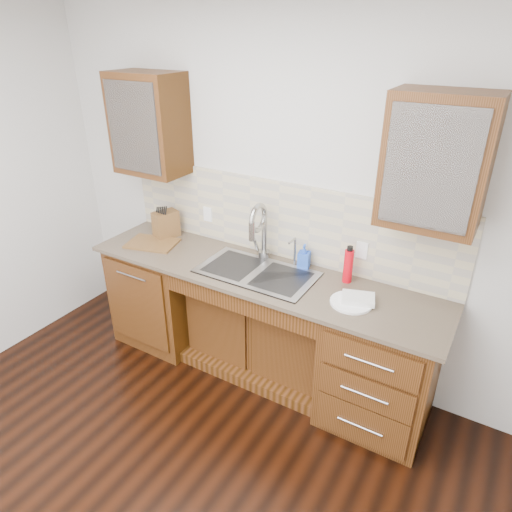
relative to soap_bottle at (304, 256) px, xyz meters
The scene contains 23 objects.
wall_back 0.45m from the soap_bottle, 150.33° to the left, with size 4.00×0.10×2.70m, color silver.
base_cabinet_left 1.34m from the soap_bottle, 169.82° to the right, with size 0.70×0.62×0.88m, color #593014.
base_cabinet_center 0.71m from the soap_bottle, 153.50° to the right, with size 1.20×0.44×0.70m, color #593014.
base_cabinet_right 0.92m from the soap_bottle, 17.21° to the right, with size 0.70×0.62×0.88m, color #593014.
countertop 0.36m from the soap_bottle, 137.57° to the right, with size 2.70×0.65×0.03m, color #84705B.
backsplash 0.33m from the soap_bottle, 161.82° to the left, with size 2.70×0.02×0.59m, color beige.
sink 0.39m from the soap_bottle, 135.77° to the right, with size 0.84×0.46×0.19m, color #9E9EA5.
faucet 0.34m from the soap_bottle, behind, with size 0.04×0.04×0.40m, color #999993.
filter_tap 0.08m from the soap_bottle, behind, with size 0.02×0.02×0.24m, color #999993.
upper_cabinet_left 1.54m from the soap_bottle, behind, with size 0.55×0.34×0.75m, color #593014.
upper_cabinet_right 1.15m from the soap_bottle, ahead, with size 0.55×0.34×0.75m, color #593014.
outlet_left 0.91m from the soap_bottle, behind, with size 0.08×0.01×0.12m, color white.
outlet_right 0.42m from the soap_bottle, ahead, with size 0.08×0.01×0.12m, color white.
soap_bottle is the anchor object (origin of this frame).
water_bottle 0.35m from the soap_bottle, ahead, with size 0.06×0.06×0.24m, color red.
plate 0.56m from the soap_bottle, 30.99° to the right, with size 0.27×0.27×0.02m, color white.
dish_towel 0.57m from the soap_bottle, 26.67° to the right, with size 0.21×0.15×0.03m, color beige.
knife_block 1.22m from the soap_bottle, behind, with size 0.12×0.20×0.22m, color brown.
cutting_board 1.26m from the soap_bottle, 167.68° to the right, with size 0.39×0.27×0.02m, color brown.
cup_left_a 1.55m from the soap_bottle, behind, with size 0.11×0.11×0.09m, color white.
cup_left_b 1.45m from the soap_bottle, behind, with size 0.10×0.10×0.09m, color white.
cup_right_a 1.05m from the soap_bottle, ahead, with size 0.14×0.14×0.11m, color white.
cup_right_b 1.18m from the soap_bottle, ahead, with size 0.11×0.11×0.10m, color white.
Camera 1 is at (1.45, -1.05, 2.50)m, focal length 32.00 mm.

